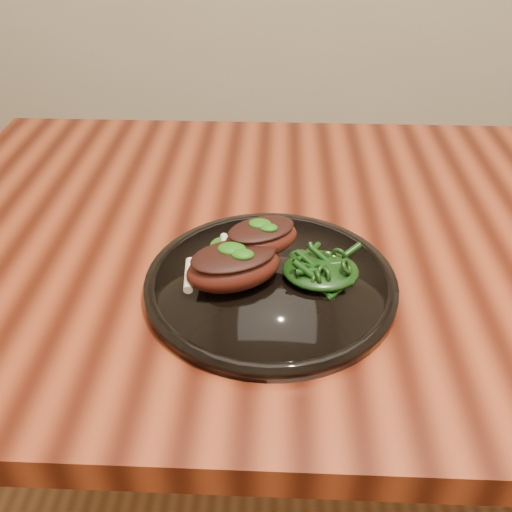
% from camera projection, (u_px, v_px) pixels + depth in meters
% --- Properties ---
extents(desk, '(1.60, 0.80, 0.75)m').
position_uv_depth(desk, '(441.00, 278.00, 0.87)').
color(desk, '#360F06').
rests_on(desk, ground).
extents(plate, '(0.31, 0.31, 0.02)m').
position_uv_depth(plate, '(271.00, 283.00, 0.71)').
color(plate, black).
rests_on(plate, desk).
extents(lamb_chop_front, '(0.14, 0.12, 0.05)m').
position_uv_depth(lamb_chop_front, '(233.00, 265.00, 0.68)').
color(lamb_chop_front, '#46150D').
rests_on(lamb_chop_front, plate).
extents(lamb_chop_back, '(0.11, 0.10, 0.04)m').
position_uv_depth(lamb_chop_back, '(261.00, 237.00, 0.71)').
color(lamb_chop_back, '#46150D').
rests_on(lamb_chop_back, plate).
extents(herb_smear, '(0.09, 0.06, 0.01)m').
position_uv_depth(herb_smear, '(243.00, 245.00, 0.76)').
color(herb_smear, '#0D4107').
rests_on(herb_smear, plate).
extents(greens_heap, '(0.09, 0.09, 0.04)m').
position_uv_depth(greens_heap, '(321.00, 266.00, 0.70)').
color(greens_heap, black).
rests_on(greens_heap, plate).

